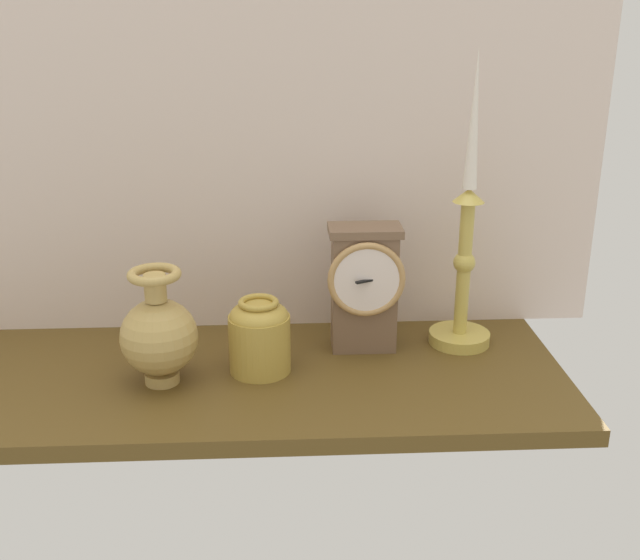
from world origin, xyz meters
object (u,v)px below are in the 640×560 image
at_px(candlestick_tall_left, 465,259).
at_px(mantel_clock, 364,286).
at_px(brass_vase_jar, 259,334).
at_px(brass_vase_bulbous, 159,334).

bearing_deg(candlestick_tall_left, mantel_clock, -175.84).
relative_size(candlestick_tall_left, brass_vase_jar, 4.05).
height_order(candlestick_tall_left, brass_vase_bulbous, candlestick_tall_left).
height_order(mantel_clock, brass_vase_jar, mantel_clock).
height_order(candlestick_tall_left, brass_vase_jar, candlestick_tall_left).
relative_size(brass_vase_bulbous, brass_vase_jar, 1.52).
bearing_deg(brass_vase_jar, candlestick_tall_left, 14.38).
distance_m(mantel_clock, candlestick_tall_left, 0.16).
distance_m(mantel_clock, brass_vase_jar, 0.18).
relative_size(mantel_clock, brass_vase_jar, 1.76).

